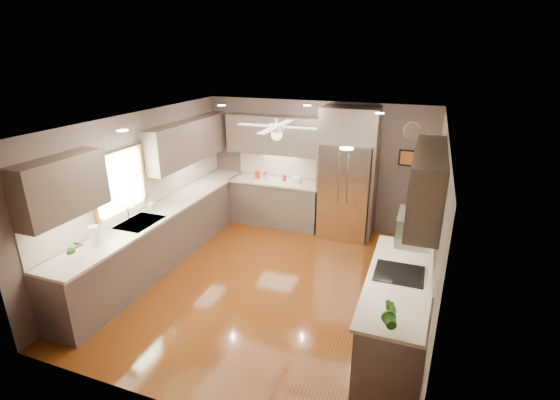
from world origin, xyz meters
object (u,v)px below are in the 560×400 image
Objects in this scene: stool at (393,258)px; paper_towel at (95,236)px; canister_d at (284,178)px; bowl at (296,181)px; canister_a at (258,174)px; soap_bottle at (152,205)px; microwave at (416,228)px; potted_plant_left at (73,247)px; canister_b at (266,175)px; potted_plant_right at (390,315)px; refrigerator at (347,176)px.

paper_towel is (-3.69, -2.39, 0.84)m from stool.
canister_d reaches higher than bowl.
paper_towel is at bearing -103.12° from canister_a.
microwave is at bearing -7.40° from soap_bottle.
microwave is 2.03m from stool.
microwave is (4.08, -0.53, 0.45)m from soap_bottle.
potted_plant_left reaches higher than stool.
canister_b is 2.49m from soap_bottle.
potted_plant_right reaches higher than stool.
bowl is (0.27, -0.05, -0.03)m from canister_d.
microwave is at bearing 16.32° from potted_plant_left.
canister_a is 2.39m from soap_bottle.
canister_d is at bearing 56.64° from soap_bottle.
canister_d is 2.70m from soap_bottle.
canister_b is (0.16, 0.04, -0.01)m from canister_a.
paper_towel is at bearing -85.87° from soap_bottle.
canister_d is 4.71m from potted_plant_right.
canister_a is at bearing 76.88° from paper_towel.
canister_d is at bearing 121.71° from potted_plant_right.
paper_towel is at bearing -147.06° from stool.
refrigerator is at bearing 107.01° from potted_plant_right.
stool is (3.69, 2.75, -0.85)m from potted_plant_left.
microwave reaches higher than potted_plant_left.
bowl is (1.76, 2.20, -0.06)m from soap_bottle.
canister_b is at bearing 177.76° from refrigerator.
stool is (2.87, -1.15, -0.78)m from canister_a.
canister_b is 4.92m from potted_plant_right.
refrigerator is (1.83, -0.03, 0.17)m from canister_a.
canister_d is at bearing 68.89° from paper_towel.
bowl is 3.62m from microwave.
potted_plant_right is at bearing -0.84° from potted_plant_left.
paper_towel is at bearing -111.11° from canister_d.
canister_a is 1.08× the size of canister_b.
refrigerator is at bearing -1.36° from bowl.
canister_b is at bearing 176.44° from bowl.
potted_plant_left is at bearing 179.16° from potted_plant_right.
canister_d is at bearing 70.73° from potted_plant_left.
potted_plant_left is (-1.38, -3.95, 0.09)m from canister_d.
refrigerator reaches higher than bowl.
canister_b is at bearing 74.54° from paper_towel.
refrigerator is at bearing 55.60° from potted_plant_left.
bowl is at bearing -3.56° from canister_b.
refrigerator is at bearing 116.09° from microwave.
canister_a is 3.64m from paper_towel.
potted_plant_right is 0.58× the size of microwave.
soap_bottle is (-1.09, -2.24, 0.02)m from canister_b.
stool is 1.80× the size of paper_towel.
potted_plant_right is at bearing -23.88° from soap_bottle.
stool is at bearing 32.94° from paper_towel.
potted_plant_left is 4.69m from refrigerator.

